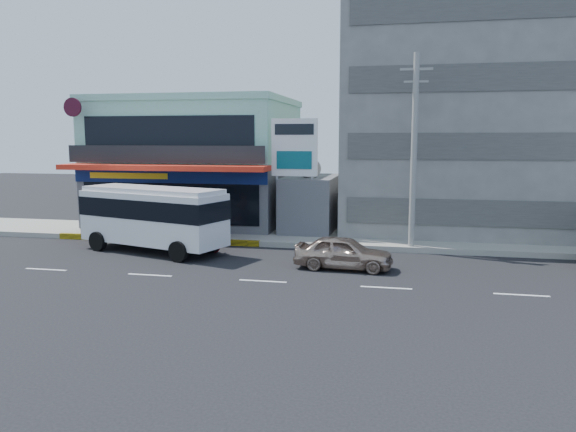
{
  "coord_description": "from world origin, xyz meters",
  "views": [
    {
      "loc": [
        5.62,
        -21.74,
        5.85
      ],
      "look_at": [
        0.27,
        3.74,
        2.2
      ],
      "focal_mm": 35.0,
      "sensor_mm": 36.0,
      "label": 1
    }
  ],
  "objects_px": {
    "sedan": "(344,252)",
    "motorcycle_rider": "(204,236)",
    "utility_pole_near": "(414,152)",
    "shop_building": "(199,165)",
    "minibus": "(153,214)",
    "billboard": "(294,154)",
    "concrete_building": "(480,119)",
    "satellite_dish": "(309,176)"
  },
  "relations": [
    {
      "from": "shop_building",
      "to": "billboard",
      "type": "bearing_deg",
      "value": -32.32
    },
    {
      "from": "satellite_dish",
      "to": "minibus",
      "type": "relative_size",
      "value": 0.18
    },
    {
      "from": "minibus",
      "to": "sedan",
      "type": "relative_size",
      "value": 1.9
    },
    {
      "from": "motorcycle_rider",
      "to": "utility_pole_near",
      "type": "bearing_deg",
      "value": 11.86
    },
    {
      "from": "shop_building",
      "to": "concrete_building",
      "type": "height_order",
      "value": "concrete_building"
    },
    {
      "from": "billboard",
      "to": "utility_pole_near",
      "type": "relative_size",
      "value": 0.69
    },
    {
      "from": "satellite_dish",
      "to": "motorcycle_rider",
      "type": "xyz_separation_m",
      "value": [
        -4.47,
        -5.8,
        -2.74
      ]
    },
    {
      "from": "concrete_building",
      "to": "minibus",
      "type": "xyz_separation_m",
      "value": [
        -16.98,
        -10.36,
        -5.01
      ]
    },
    {
      "from": "concrete_building",
      "to": "sedan",
      "type": "distance_m",
      "value": 15.33
    },
    {
      "from": "shop_building",
      "to": "minibus",
      "type": "xyz_separation_m",
      "value": [
        1.02,
        -9.31,
        -2.01
      ]
    },
    {
      "from": "concrete_building",
      "to": "satellite_dish",
      "type": "bearing_deg",
      "value": -158.2
    },
    {
      "from": "satellite_dish",
      "to": "sedan",
      "type": "relative_size",
      "value": 0.34
    },
    {
      "from": "concrete_building",
      "to": "sedan",
      "type": "height_order",
      "value": "concrete_building"
    },
    {
      "from": "concrete_building",
      "to": "sedan",
      "type": "bearing_deg",
      "value": -120.01
    },
    {
      "from": "satellite_dish",
      "to": "shop_building",
      "type": "bearing_deg",
      "value": 159.79
    },
    {
      "from": "shop_building",
      "to": "billboard",
      "type": "relative_size",
      "value": 1.8
    },
    {
      "from": "utility_pole_near",
      "to": "motorcycle_rider",
      "type": "distance_m",
      "value": 11.53
    },
    {
      "from": "billboard",
      "to": "utility_pole_near",
      "type": "height_order",
      "value": "utility_pole_near"
    },
    {
      "from": "shop_building",
      "to": "utility_pole_near",
      "type": "height_order",
      "value": "utility_pole_near"
    },
    {
      "from": "utility_pole_near",
      "to": "motorcycle_rider",
      "type": "bearing_deg",
      "value": -168.14
    },
    {
      "from": "shop_building",
      "to": "minibus",
      "type": "bearing_deg",
      "value": -83.76
    },
    {
      "from": "shop_building",
      "to": "concrete_building",
      "type": "xyz_separation_m",
      "value": [
        18.0,
        1.05,
        3.0
      ]
    },
    {
      "from": "motorcycle_rider",
      "to": "satellite_dish",
      "type": "bearing_deg",
      "value": 52.4
    },
    {
      "from": "minibus",
      "to": "sedan",
      "type": "bearing_deg",
      "value": -9.97
    },
    {
      "from": "shop_building",
      "to": "motorcycle_rider",
      "type": "relative_size",
      "value": 4.93
    },
    {
      "from": "billboard",
      "to": "motorcycle_rider",
      "type": "height_order",
      "value": "billboard"
    },
    {
      "from": "shop_building",
      "to": "motorcycle_rider",
      "type": "xyz_separation_m",
      "value": [
        3.53,
        -8.74,
        -3.17
      ]
    },
    {
      "from": "motorcycle_rider",
      "to": "shop_building",
      "type": "bearing_deg",
      "value": 112.01
    },
    {
      "from": "shop_building",
      "to": "utility_pole_near",
      "type": "relative_size",
      "value": 1.24
    },
    {
      "from": "sedan",
      "to": "motorcycle_rider",
      "type": "bearing_deg",
      "value": 76.19
    },
    {
      "from": "utility_pole_near",
      "to": "concrete_building",
      "type": "bearing_deg",
      "value": 62.24
    },
    {
      "from": "billboard",
      "to": "satellite_dish",
      "type": "bearing_deg",
      "value": 74.48
    },
    {
      "from": "concrete_building",
      "to": "satellite_dish",
      "type": "distance_m",
      "value": 11.3
    },
    {
      "from": "shop_building",
      "to": "concrete_building",
      "type": "distance_m",
      "value": 18.28
    },
    {
      "from": "concrete_building",
      "to": "billboard",
      "type": "xyz_separation_m",
      "value": [
        -10.5,
        -5.8,
        -2.07
      ]
    },
    {
      "from": "concrete_building",
      "to": "satellite_dish",
      "type": "relative_size",
      "value": 10.67
    },
    {
      "from": "utility_pole_near",
      "to": "minibus",
      "type": "height_order",
      "value": "utility_pole_near"
    },
    {
      "from": "minibus",
      "to": "billboard",
      "type": "bearing_deg",
      "value": 35.15
    },
    {
      "from": "minibus",
      "to": "sedan",
      "type": "xyz_separation_m",
      "value": [
        9.98,
        -1.76,
        -1.24
      ]
    },
    {
      "from": "billboard",
      "to": "minibus",
      "type": "height_order",
      "value": "billboard"
    },
    {
      "from": "sedan",
      "to": "motorcycle_rider",
      "type": "distance_m",
      "value": 7.82
    },
    {
      "from": "billboard",
      "to": "sedan",
      "type": "xyz_separation_m",
      "value": [
        3.5,
        -6.32,
        -4.18
      ]
    }
  ]
}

